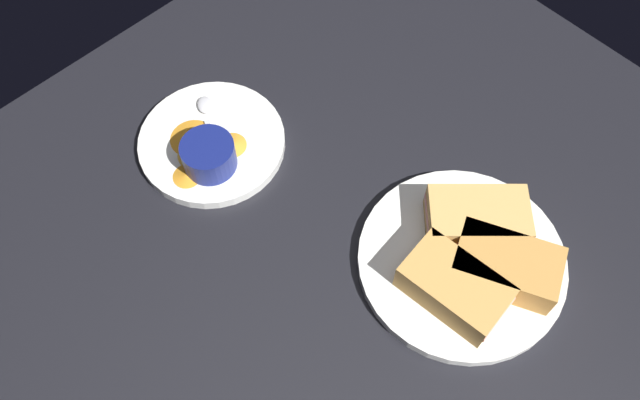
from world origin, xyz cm
name	(u,v)px	position (x,y,z in cm)	size (l,w,h in cm)	color
ground_plane	(361,260)	(0.00, 0.00, -1.50)	(110.00, 110.00, 3.00)	black
plate_sandwich_main	(461,262)	(-9.99, -8.60, 0.80)	(27.36, 27.36, 1.60)	white
sandwich_half_near	(454,287)	(-12.11, -3.85, 4.00)	(13.92, 8.91, 4.80)	tan
sandwich_half_far	(506,266)	(-14.74, -10.71, 4.00)	(15.02, 12.53, 4.80)	#C68C42
sandwich_half_extra	(477,218)	(-7.88, -13.35, 4.00)	(14.49, 14.64, 4.80)	tan
ramekin_dark_sauce	(485,217)	(-8.40, -14.55, 3.45)	(7.04, 7.04, 3.42)	navy
spoon_by_dark_ramekin	(471,257)	(-10.58, -9.41, 1.96)	(5.23, 9.65, 0.80)	silver
plate_chips_companion	(212,142)	(27.47, 3.10, 0.80)	(21.28, 21.28, 1.60)	white
ramekin_light_gravy	(209,155)	(24.28, 5.76, 3.91)	(7.56, 7.56, 4.33)	navy
spoon_by_gravy_ramekin	(205,113)	(31.54, 0.88, 1.96)	(9.36, 6.05, 0.80)	silver
plantain_chip_scatter	(200,148)	(27.18, 5.37, 1.90)	(12.08, 13.40, 0.60)	orange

